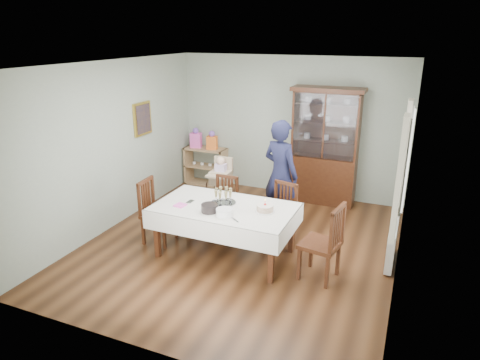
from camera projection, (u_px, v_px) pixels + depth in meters
The scene contains 25 objects.
floor at pixel (241, 245), 6.59m from camera, with size 5.00×5.00×0.00m, color #593319.
room_shell at pixel (254, 129), 6.50m from camera, with size 5.00×5.00×5.00m.
dining_table at pixel (225, 230), 6.19m from camera, with size 2.01×1.17×0.76m.
china_cabinet at pixel (325, 145), 7.92m from camera, with size 1.30×0.48×2.18m.
sideboard at pixel (206, 166), 9.09m from camera, with size 0.90×0.38×0.80m.
picture_frame at pixel (142, 119), 7.55m from camera, with size 0.04×0.48×0.58m, color gold.
window at pixel (408, 159), 5.54m from camera, with size 0.04×1.02×1.22m, color white.
curtain_left at pixel (399, 180), 5.05m from camera, with size 0.07×0.30×1.55m, color silver.
curtain_right at pixel (404, 154), 6.14m from camera, with size 0.07×0.30×1.55m, color silver.
radiator at pixel (392, 244), 5.97m from camera, with size 0.10×0.80×0.55m, color white.
chair_far_left at pixel (223, 216), 6.96m from camera, with size 0.42×0.42×0.91m.
chair_far_right at pixel (279, 225), 6.59m from camera, with size 0.51×0.51×0.94m.
chair_end_left at pixel (158, 223), 6.62m from camera, with size 0.47×0.47×0.99m.
chair_end_right at pixel (321, 256), 5.61m from camera, with size 0.55×0.55×1.06m.
woman at pixel (281, 174), 6.98m from camera, with size 0.66×0.43×1.81m, color #161832.
high_chair at pixel (221, 191), 7.64m from camera, with size 0.48×0.48×1.05m.
champagne_tray at pixel (223, 199), 6.15m from camera, with size 0.36×0.36×0.22m.
birthday_cake at pixel (265, 208), 5.87m from camera, with size 0.27×0.27×0.18m.
plate_stack_dark at pixel (210, 208), 5.87m from camera, with size 0.23×0.23×0.11m, color black.
plate_stack_white at pixel (224, 212), 5.75m from camera, with size 0.23×0.23×0.10m, color white.
napkin_stack at pixel (180, 205), 6.08m from camera, with size 0.14×0.14×0.02m, color #FA5CC7.
cutlery at pixel (188, 201), 6.24m from camera, with size 0.10×0.14×0.01m, color silver, non-canonical shape.
cake_knife at pixel (233, 218), 5.67m from camera, with size 0.29×0.03×0.01m, color silver.
gift_bag_pink at pixel (196, 139), 8.95m from camera, with size 0.25×0.18×0.42m.
gift_bag_orange at pixel (212, 141), 8.82m from camera, with size 0.23×0.18×0.39m.
Camera 1 is at (2.25, -5.45, 3.11)m, focal length 32.00 mm.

